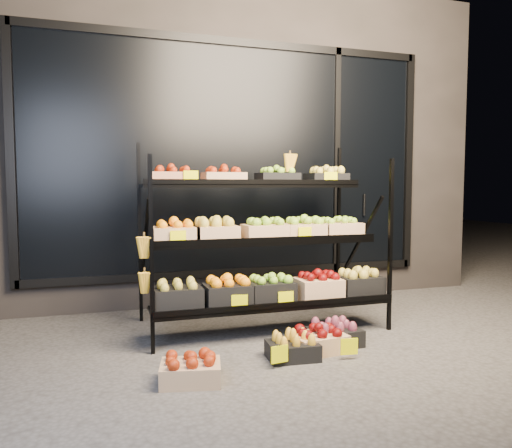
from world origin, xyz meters
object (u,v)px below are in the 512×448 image
object	(u,v)px
floor_crate_midleft	(293,347)
floor_crate_midright	(318,339)
display_rack	(262,240)
floor_crate_left	(191,369)

from	to	relation	value
floor_crate_midleft	floor_crate_midright	bearing A→B (deg)	24.45
display_rack	floor_crate_midleft	world-z (taller)	display_rack
display_rack	floor_crate_left	distance (m)	1.53
floor_crate_midleft	display_rack	bearing A→B (deg)	91.03
floor_crate_midright	floor_crate_left	bearing A→B (deg)	-170.75
display_rack	floor_crate_midleft	bearing A→B (deg)	-93.69
display_rack	floor_crate_left	world-z (taller)	display_rack
floor_crate_left	floor_crate_midright	world-z (taller)	floor_crate_midright
floor_crate_left	floor_crate_midleft	bearing A→B (deg)	27.10
floor_crate_midright	floor_crate_midleft	bearing A→B (deg)	-167.15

